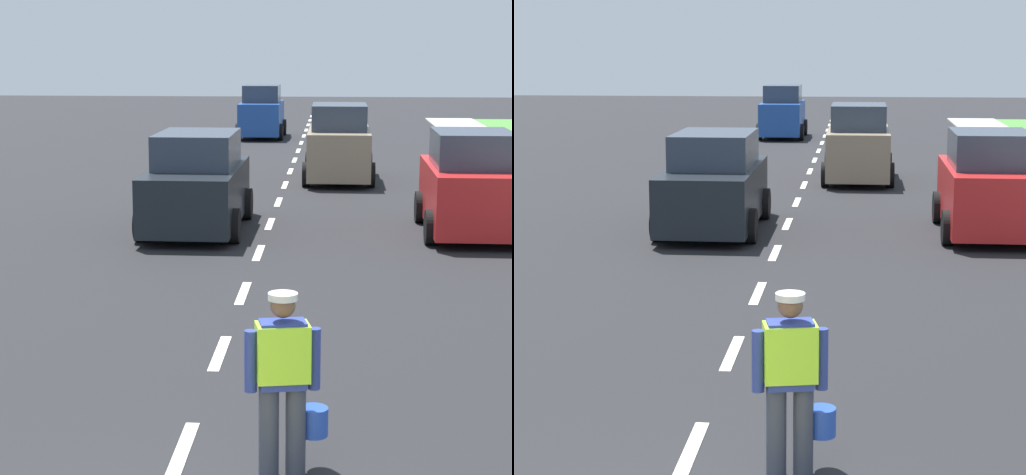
# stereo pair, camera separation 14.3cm
# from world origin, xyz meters

# --- Properties ---
(ground_plane) EXTENTS (96.00, 96.00, 0.00)m
(ground_plane) POSITION_xyz_m (0.00, 21.00, 0.00)
(ground_plane) COLOR black
(lane_center_line) EXTENTS (0.14, 46.40, 0.01)m
(lane_center_line) POSITION_xyz_m (0.00, 25.20, 0.00)
(lane_center_line) COLOR silver
(lane_center_line) RESTS_ON ground
(road_worker) EXTENTS (0.73, 0.47, 1.67)m
(road_worker) POSITION_xyz_m (0.99, 2.30, 0.93)
(road_worker) COLOR #383D4C
(road_worker) RESTS_ON ground
(car_oncoming_lead) EXTENTS (2.04, 4.38, 2.02)m
(car_oncoming_lead) POSITION_xyz_m (-1.46, 13.99, 0.94)
(car_oncoming_lead) COLOR black
(car_oncoming_lead) RESTS_ON ground
(car_parked_far) EXTENTS (2.00, 3.92, 2.09)m
(car_parked_far) POSITION_xyz_m (4.12, 13.97, 0.97)
(car_parked_far) COLOR red
(car_parked_far) RESTS_ON ground
(car_outgoing_far) EXTENTS (1.96, 4.05, 2.17)m
(car_outgoing_far) POSITION_xyz_m (1.47, 21.72, 1.01)
(car_outgoing_far) COLOR gray
(car_outgoing_far) RESTS_ON ground
(car_oncoming_third) EXTENTS (1.92, 3.88, 2.18)m
(car_oncoming_third) POSITION_xyz_m (-1.75, 34.93, 1.01)
(car_oncoming_third) COLOR #1E4799
(car_oncoming_third) RESTS_ON ground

